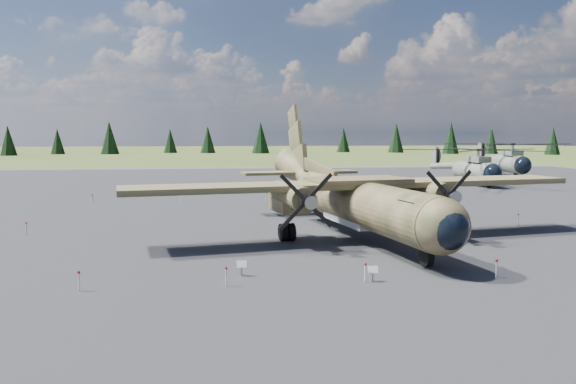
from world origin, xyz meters
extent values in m
plane|color=#56632C|center=(0.00, 0.00, 0.00)|extent=(500.00, 500.00, 0.00)
cube|color=#56575B|center=(0.00, 10.00, 0.00)|extent=(120.00, 120.00, 0.04)
cylinder|color=#393D21|center=(4.19, -3.90, 2.24)|extent=(5.83, 17.72, 2.73)
sphere|color=#393D21|center=(5.76, -12.51, 2.24)|extent=(3.11, 3.11, 2.67)
sphere|color=black|center=(5.86, -13.04, 2.19)|extent=(2.28, 2.28, 1.96)
cube|color=black|center=(5.48, -10.98, 2.97)|extent=(2.20, 1.88, 0.54)
cone|color=#393D21|center=(2.12, 7.40, 3.26)|extent=(3.83, 7.06, 4.10)
cube|color=#9D9FA2|center=(4.01, -2.94, 1.12)|extent=(2.87, 6.08, 0.49)
cube|color=#373F21|center=(4.10, -3.42, 3.36)|extent=(28.36, 8.34, 0.34)
cube|color=#393D21|center=(4.10, -3.42, 3.57)|extent=(6.38, 4.50, 0.34)
cylinder|color=#393D21|center=(-0.16, -4.49, 2.82)|extent=(2.35, 5.24, 1.46)
cube|color=#393D21|center=(-0.30, -3.73, 2.19)|extent=(2.03, 3.52, 0.78)
cone|color=gray|center=(0.41, -7.61, 2.82)|extent=(0.89, 0.99, 0.74)
cylinder|color=black|center=(-0.30, -3.73, 0.54)|extent=(1.04, 1.21, 1.07)
cylinder|color=#393D21|center=(8.46, -2.92, 2.82)|extent=(2.35, 5.24, 1.46)
cube|color=#393D21|center=(8.32, -2.15, 2.19)|extent=(2.03, 3.52, 0.78)
cone|color=gray|center=(9.03, -6.03, 2.82)|extent=(0.89, 0.99, 0.74)
cylinder|color=black|center=(8.32, -2.15, 0.54)|extent=(1.04, 1.21, 1.07)
cube|color=#393D21|center=(2.78, 3.76, 3.84)|extent=(1.59, 7.28, 1.63)
cube|color=#373F21|center=(2.03, 7.88, 3.31)|extent=(9.58, 3.79, 0.21)
cylinder|color=gray|center=(5.55, -11.36, 1.24)|extent=(0.16, 0.16, 0.88)
cylinder|color=black|center=(5.55, -11.36, 0.54)|extent=(0.50, 0.96, 0.91)
cylinder|color=gray|center=(26.79, 28.69, 1.77)|extent=(3.18, 7.13, 2.40)
sphere|color=black|center=(27.19, 25.26, 1.72)|extent=(2.45, 2.45, 2.20)
sphere|color=gray|center=(26.39, 32.12, 1.77)|extent=(2.45, 2.45, 2.20)
cube|color=gray|center=(26.84, 28.31, 3.31)|extent=(1.97, 3.24, 0.72)
cylinder|color=gray|center=(26.84, 28.31, 4.02)|extent=(0.38, 0.38, 0.96)
cylinder|color=gray|center=(25.98, 35.69, 2.11)|extent=(1.75, 8.22, 1.37)
cube|color=gray|center=(25.56, 39.26, 3.31)|extent=(0.37, 1.36, 2.30)
cylinder|color=black|center=(25.89, 39.30, 3.31)|extent=(0.35, 2.48, 2.49)
cylinder|color=black|center=(27.13, 25.84, 0.38)|extent=(0.34, 0.68, 0.65)
cylinder|color=black|center=(25.38, 29.68, 0.38)|extent=(0.37, 0.79, 0.77)
cylinder|color=gray|center=(25.38, 29.68, 0.89)|extent=(0.15, 0.15, 1.39)
cylinder|color=black|center=(27.95, 29.98, 0.38)|extent=(0.37, 0.79, 0.77)
cylinder|color=gray|center=(27.95, 29.98, 0.89)|extent=(0.15, 0.15, 1.39)
cylinder|color=gray|center=(38.49, 42.03, 1.93)|extent=(3.04, 7.65, 2.61)
sphere|color=black|center=(38.27, 38.28, 1.88)|extent=(2.54, 2.54, 2.40)
sphere|color=gray|center=(38.71, 45.78, 1.93)|extent=(2.54, 2.54, 2.40)
cube|color=gray|center=(38.46, 41.62, 3.60)|extent=(1.96, 3.44, 0.78)
cylinder|color=gray|center=(38.46, 41.62, 4.38)|extent=(0.40, 0.40, 1.04)
cylinder|color=gray|center=(38.93, 49.69, 2.30)|extent=(1.39, 8.95, 1.49)
cube|color=gray|center=(39.16, 53.60, 3.60)|extent=(0.31, 1.47, 2.50)
cylinder|color=black|center=(39.52, 53.58, 3.60)|extent=(0.22, 2.71, 2.71)
cylinder|color=black|center=(38.31, 38.91, 0.42)|extent=(0.33, 0.73, 0.71)
cylinder|color=black|center=(37.16, 43.36, 0.42)|extent=(0.36, 0.85, 0.83)
cylinder|color=gray|center=(37.16, 43.36, 0.97)|extent=(0.15, 0.15, 1.51)
cylinder|color=black|center=(39.97, 43.20, 0.42)|extent=(0.36, 0.85, 0.83)
cylinder|color=gray|center=(39.97, 43.20, 0.97)|extent=(0.15, 0.15, 1.51)
cube|color=gray|center=(-3.30, -11.76, 0.28)|extent=(0.08, 0.08, 0.56)
cube|color=white|center=(-3.30, -11.81, 0.55)|extent=(0.45, 0.19, 0.32)
cube|color=gray|center=(2.37, -13.36, 0.27)|extent=(0.08, 0.08, 0.55)
cube|color=white|center=(2.37, -13.41, 0.54)|extent=(0.45, 0.21, 0.31)
cylinder|color=white|center=(-10.00, -13.50, 0.40)|extent=(0.07, 0.07, 0.80)
cylinder|color=#AC121B|center=(-10.00, -13.50, 0.80)|extent=(0.12, 0.12, 0.10)
cylinder|color=white|center=(-4.00, -13.50, 0.40)|extent=(0.07, 0.07, 0.80)
cylinder|color=#AC121B|center=(-4.00, -13.50, 0.80)|extent=(0.12, 0.12, 0.10)
cylinder|color=white|center=(2.00, -13.50, 0.40)|extent=(0.07, 0.07, 0.80)
cylinder|color=#AC121B|center=(2.00, -13.50, 0.80)|extent=(0.12, 0.12, 0.10)
cylinder|color=white|center=(8.00, -13.50, 0.40)|extent=(0.07, 0.07, 0.80)
cylinder|color=#AC121B|center=(8.00, -13.50, 0.80)|extent=(0.12, 0.12, 0.10)
cylinder|color=white|center=(-16.00, 16.00, 0.40)|extent=(0.07, 0.07, 0.80)
cylinder|color=#AC121B|center=(-16.00, 16.00, 0.80)|extent=(0.12, 0.12, 0.10)
cylinder|color=white|center=(-8.00, 16.00, 0.40)|extent=(0.07, 0.07, 0.80)
cylinder|color=#AC121B|center=(-8.00, 16.00, 0.80)|extent=(0.12, 0.12, 0.10)
cylinder|color=white|center=(0.00, 16.00, 0.40)|extent=(0.07, 0.07, 0.80)
cylinder|color=#AC121B|center=(0.00, 16.00, 0.80)|extent=(0.12, 0.12, 0.10)
cylinder|color=white|center=(8.00, 16.00, 0.40)|extent=(0.07, 0.07, 0.80)
cylinder|color=#AC121B|center=(8.00, 16.00, 0.80)|extent=(0.12, 0.12, 0.10)
cylinder|color=white|center=(16.00, 16.00, 0.40)|extent=(0.07, 0.07, 0.80)
cylinder|color=#AC121B|center=(16.00, 16.00, 0.80)|extent=(0.12, 0.12, 0.10)
cylinder|color=white|center=(-16.50, 0.00, 0.40)|extent=(0.07, 0.07, 0.80)
cylinder|color=#AC121B|center=(-16.50, 0.00, 0.80)|extent=(0.12, 0.12, 0.10)
cylinder|color=white|center=(16.50, 0.00, 0.40)|extent=(0.07, 0.07, 0.80)
cylinder|color=#AC121B|center=(16.50, 0.00, 0.80)|extent=(0.12, 0.12, 0.10)
cone|color=black|center=(95.69, 123.59, 4.24)|extent=(4.75, 4.75, 8.48)
cone|color=black|center=(80.87, 133.23, 4.11)|extent=(4.60, 4.60, 8.22)
cone|color=black|center=(68.13, 134.79, 4.99)|extent=(5.59, 5.59, 9.99)
cone|color=black|center=(54.23, 147.47, 4.94)|extent=(5.54, 5.54, 9.89)
cone|color=black|center=(37.57, 154.06, 4.22)|extent=(4.73, 4.73, 8.44)
cone|color=black|center=(21.92, 157.07, 3.99)|extent=(4.47, 4.47, 7.99)
cone|color=black|center=(8.37, 146.07, 5.11)|extent=(5.72, 5.72, 10.21)
cone|color=black|center=(-8.78, 150.83, 4.45)|extent=(4.98, 4.98, 8.90)
cone|color=black|center=(-21.21, 153.26, 4.01)|extent=(4.49, 4.49, 8.02)
cone|color=black|center=(-39.17, 145.01, 5.14)|extent=(5.75, 5.75, 10.27)
cone|color=black|center=(-55.12, 145.92, 3.97)|extent=(4.45, 4.45, 7.94)
cone|color=black|center=(-66.15, 135.84, 4.39)|extent=(4.92, 4.92, 8.78)
camera|label=1|loc=(-4.11, -36.79, 6.45)|focal=35.00mm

